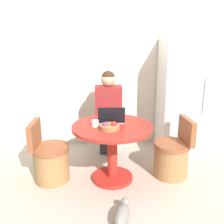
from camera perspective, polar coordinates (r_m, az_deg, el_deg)
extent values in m
plane|color=#B2A899|center=(3.36, 0.47, -17.36)|extent=(12.00, 12.00, 0.00)
cube|color=beige|center=(4.44, -0.67, 9.09)|extent=(7.00, 0.06, 2.60)
cube|color=white|center=(4.34, 14.99, 3.12)|extent=(0.70, 0.67, 1.82)
cube|color=silver|center=(4.02, 16.42, 1.99)|extent=(0.67, 0.01, 1.71)
cylinder|color=gray|center=(4.06, 19.37, 3.19)|extent=(0.02, 0.02, 0.55)
cylinder|color=#B2261E|center=(3.64, 0.08, -14.01)|extent=(0.54, 0.54, 0.05)
cylinder|color=#B2261E|center=(3.47, 0.08, -8.85)|extent=(0.13, 0.13, 0.67)
cylinder|color=#B2261E|center=(3.33, 0.08, -3.29)|extent=(1.03, 1.03, 0.04)
cylinder|color=#9E7042|center=(3.62, -13.00, -11.20)|extent=(0.46, 0.46, 0.43)
cylinder|color=brown|center=(3.52, -13.25, -7.71)|extent=(0.48, 0.48, 0.06)
cube|color=brown|center=(3.49, -16.58, -4.71)|extent=(0.08, 0.44, 0.33)
cylinder|color=#9E7042|center=(3.72, 12.66, -10.38)|extent=(0.46, 0.46, 0.43)
cylinder|color=brown|center=(3.62, 12.89, -6.97)|extent=(0.48, 0.48, 0.06)
cube|color=brown|center=(3.62, 15.98, -3.90)|extent=(0.10, 0.44, 0.33)
cube|color=#2D2D38|center=(4.29, -0.83, -5.86)|extent=(0.28, 0.16, 0.48)
cube|color=#2D2D38|center=(4.12, -0.82, -2.18)|extent=(0.32, 0.36, 0.14)
cube|color=maroon|center=(3.95, -0.80, 1.99)|extent=(0.40, 0.22, 0.52)
sphere|color=tan|center=(3.88, -0.82, 7.12)|extent=(0.22, 0.22, 0.22)
sphere|color=#382314|center=(3.88, -0.82, 7.51)|extent=(0.20, 0.20, 0.20)
cube|color=#B7B7BC|center=(3.49, -0.21, -1.87)|extent=(0.35, 0.24, 0.02)
cube|color=black|center=(3.34, -0.12, -0.72)|extent=(0.35, 0.01, 0.20)
cylinder|color=olive|center=(3.19, -0.53, -3.29)|extent=(0.24, 0.24, 0.05)
sphere|color=red|center=(3.17, 0.45, -2.76)|extent=(0.08, 0.08, 0.08)
sphere|color=#7A2D5B|center=(3.16, -1.49, -2.84)|extent=(0.07, 0.07, 0.07)
cylinder|color=white|center=(3.29, -3.70, -2.48)|extent=(0.09, 0.09, 0.08)
ellipsoid|color=gray|center=(2.88, 2.13, -21.71)|extent=(0.24, 0.38, 0.17)
sphere|color=gray|center=(3.02, 2.92, -19.00)|extent=(0.10, 0.10, 0.10)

